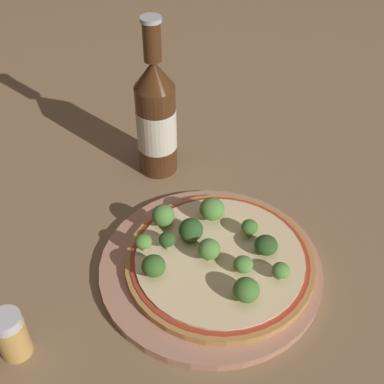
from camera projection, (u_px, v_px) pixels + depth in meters
The scene contains 17 objects.
ground_plane at pixel (198, 276), 0.69m from camera, with size 3.00×3.00×0.00m, color #846647.
plate at pixel (211, 268), 0.69m from camera, with size 0.29×0.29×0.01m.
pizza at pixel (220, 260), 0.69m from camera, with size 0.24×0.24×0.01m.
broccoli_floret_0 at pixel (209, 249), 0.67m from camera, with size 0.03×0.03×0.03m.
broccoli_floret_1 at pixel (266, 245), 0.68m from camera, with size 0.03×0.03×0.03m.
broccoli_floret_2 at pixel (154, 266), 0.65m from camera, with size 0.03×0.03×0.03m.
broccoli_floret_3 at pixel (212, 209), 0.72m from camera, with size 0.03×0.03×0.03m.
broccoli_floret_4 at pixel (250, 227), 0.70m from camera, with size 0.02×0.02×0.02m.
broccoli_floret_5 at pixel (191, 230), 0.70m from camera, with size 0.03×0.03×0.03m.
broccoli_floret_6 at pixel (281, 271), 0.65m from camera, with size 0.02×0.02×0.02m.
broccoli_floret_7 at pixel (246, 290), 0.62m from camera, with size 0.03×0.03×0.03m.
broccoli_floret_8 at pixel (168, 239), 0.68m from camera, with size 0.02×0.02×0.02m.
broccoli_floret_9 at pixel (243, 265), 0.66m from camera, with size 0.02×0.02×0.02m.
broccoli_floret_10 at pixel (163, 216), 0.71m from camera, with size 0.03×0.03×0.03m.
broccoli_floret_11 at pixel (143, 242), 0.68m from camera, with size 0.02×0.02×0.02m.
beer_bottle at pixel (156, 118), 0.79m from camera, with size 0.06×0.06×0.25m.
pepper_shaker at pixel (11, 335), 0.59m from camera, with size 0.04×0.04×0.06m.
Camera 1 is at (-0.38, -0.23, 0.54)m, focal length 50.00 mm.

